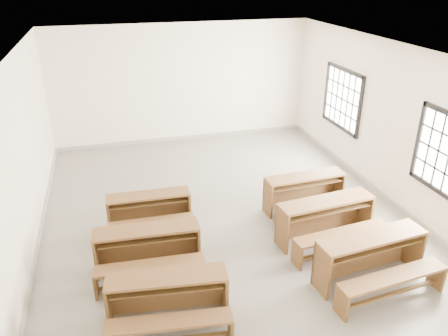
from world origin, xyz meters
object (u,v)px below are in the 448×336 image
object	(u,v)px
desk_set_4	(327,218)
desk_set_1	(148,247)
desk_set_0	(168,297)
desk_set_3	(372,256)
desk_set_2	(149,209)
desk_set_5	(305,190)

from	to	relation	value
desk_set_4	desk_set_1	bearing A→B (deg)	174.36
desk_set_0	desk_set_3	distance (m)	3.17
desk_set_2	desk_set_4	size ratio (longest dim) A/B	0.84
desk_set_0	desk_set_2	xyz separation A→B (m)	(0.03, 2.47, -0.03)
desk_set_2	desk_set_4	distance (m)	3.24
desk_set_3	desk_set_5	distance (m)	2.32
desk_set_2	desk_set_4	xyz separation A→B (m)	(2.99, -1.25, 0.06)
desk_set_1	desk_set_4	distance (m)	3.16
desk_set_0	desk_set_1	bearing A→B (deg)	103.08
desk_set_2	desk_set_5	size ratio (longest dim) A/B	0.93
desk_set_0	desk_set_1	distance (m)	1.23
desk_set_1	desk_set_5	size ratio (longest dim) A/B	1.02
desk_set_3	desk_set_5	bearing A→B (deg)	85.15
desk_set_5	desk_set_2	bearing A→B (deg)	174.37
desk_set_2	desk_set_4	world-z (taller)	desk_set_4
desk_set_1	desk_set_4	size ratio (longest dim) A/B	0.93
desk_set_1	desk_set_3	world-z (taller)	desk_set_3
desk_set_0	desk_set_2	world-z (taller)	desk_set_0
desk_set_3	desk_set_4	size ratio (longest dim) A/B	1.00
desk_set_3	desk_set_0	bearing A→B (deg)	174.68
desk_set_1	desk_set_2	world-z (taller)	desk_set_1
desk_set_0	desk_set_2	size ratio (longest dim) A/B	1.11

